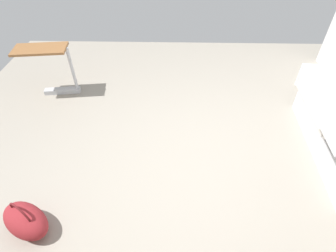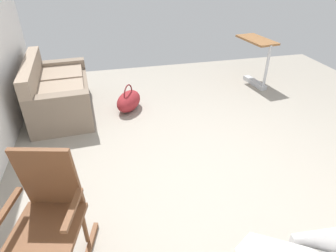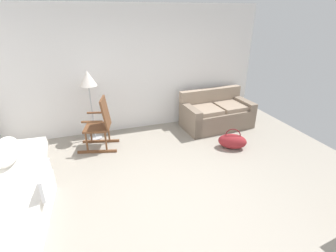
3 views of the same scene
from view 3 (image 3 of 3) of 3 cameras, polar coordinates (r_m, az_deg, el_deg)
ground_plane at (r=3.87m, az=1.51°, el=-15.99°), size 7.06×7.06×0.00m
back_wall at (r=5.66m, az=-7.85°, el=12.49°), size 5.85×0.10×2.70m
couch at (r=6.03m, az=10.98°, el=2.65°), size 1.65×0.94×0.85m
rocking_chair at (r=5.07m, az=-15.21°, el=0.29°), size 0.85×0.65×1.05m
floor_lamp at (r=5.26m, az=-17.78°, el=9.29°), size 0.34×0.34×1.48m
duffel_bag at (r=5.18m, az=14.51°, el=-3.37°), size 0.64×0.56×0.43m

